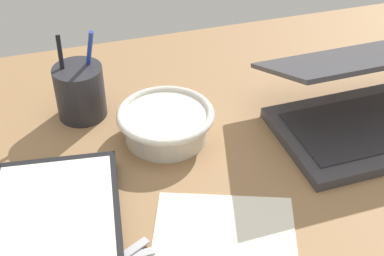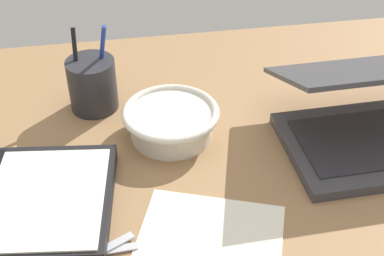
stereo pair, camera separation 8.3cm
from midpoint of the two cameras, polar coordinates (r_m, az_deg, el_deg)
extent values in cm
cube|color=#936D47|center=(83.88, -1.83, -6.73)|extent=(140.00, 100.00, 2.00)
cube|color=#38383D|center=(97.15, 16.84, 0.02)|extent=(35.30, 21.65, 1.80)
cube|color=#232328|center=(96.56, 16.95, 0.50)|extent=(30.99, 15.71, 0.24)
cube|color=#38383D|center=(95.85, 15.95, 7.27)|extent=(35.27, 20.37, 8.74)
cube|color=silver|center=(95.63, 16.06, 7.05)|extent=(32.44, 18.20, 7.50)
cylinder|color=silver|center=(91.22, -5.40, 0.15)|extent=(14.10, 14.10, 4.77)
torus|color=silver|center=(89.80, -5.49, 1.36)|extent=(16.59, 16.59, 1.33)
cylinder|color=#28282D|center=(97.83, -14.24, 3.67)|extent=(8.74, 8.74, 9.70)
cylinder|color=black|center=(96.29, -15.97, 5.19)|extent=(1.28, 5.20, 14.10)
cylinder|color=#233899|center=(96.82, -13.48, 6.28)|extent=(3.17, 4.66, 15.49)
cube|color=silver|center=(78.96, -17.51, -8.43)|extent=(18.94, 22.28, 0.30)
camera|label=1|loc=(0.04, -92.86, -2.19)|focal=50.00mm
camera|label=2|loc=(0.04, 87.14, 2.19)|focal=50.00mm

